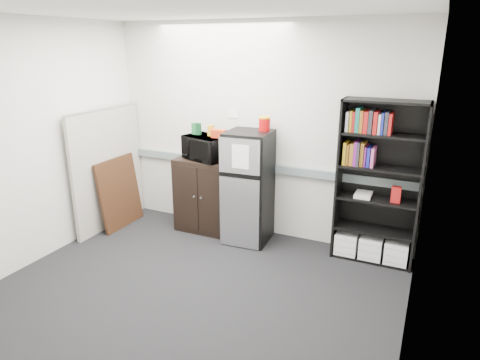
{
  "coord_description": "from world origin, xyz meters",
  "views": [
    {
      "loc": [
        2.03,
        -3.18,
        2.41
      ],
      "look_at": [
        0.14,
        0.9,
        0.97
      ],
      "focal_mm": 32.0,
      "sensor_mm": 36.0,
      "label": 1
    }
  ],
  "objects": [
    {
      "name": "snack_box_c",
      "position": [
        -0.56,
        1.52,
        1.36
      ],
      "size": [
        0.08,
        0.06,
        0.14
      ],
      "primitive_type": "cube",
      "rotation": [
        0.0,
        0.0,
        0.14
      ],
      "color": "orange",
      "rests_on": "microwave"
    },
    {
      "name": "cabinet",
      "position": [
        -0.62,
        1.5,
        0.49
      ],
      "size": [
        0.79,
        0.52,
        0.98
      ],
      "color": "black",
      "rests_on": "floor"
    },
    {
      "name": "framed_poster",
      "position": [
        -1.77,
        1.11,
        0.48
      ],
      "size": [
        0.17,
        0.74,
        0.95
      ],
      "rotation": [
        0.0,
        -0.13,
        0.0
      ],
      "color": "black",
      "rests_on": "floor"
    },
    {
      "name": "snack_box_a",
      "position": [
        -0.79,
        1.52,
        1.36
      ],
      "size": [
        0.07,
        0.05,
        0.15
      ],
      "primitive_type": "cube",
      "rotation": [
        0.0,
        0.0,
        -0.07
      ],
      "color": "#1B602C",
      "rests_on": "microwave"
    },
    {
      "name": "wall_left",
      "position": [
        -2.0,
        0.0,
        1.35
      ],
      "size": [
        0.02,
        3.5,
        2.7
      ],
      "primitive_type": "cube",
      "color": "silver",
      "rests_on": "floor"
    },
    {
      "name": "snack_box_b",
      "position": [
        -0.74,
        1.52,
        1.36
      ],
      "size": [
        0.07,
        0.05,
        0.15
      ],
      "primitive_type": "cube",
      "rotation": [
        0.0,
        0.0,
        0.05
      ],
      "color": "#0C3419",
      "rests_on": "microwave"
    },
    {
      "name": "floor",
      "position": [
        0.0,
        0.0,
        0.0
      ],
      "size": [
        4.0,
        4.0,
        0.0
      ],
      "primitive_type": "plane",
      "color": "black",
      "rests_on": "ground"
    },
    {
      "name": "ceiling",
      "position": [
        0.0,
        0.0,
        2.7
      ],
      "size": [
        4.0,
        3.5,
        0.02
      ],
      "primitive_type": "cube",
      "color": "white",
      "rests_on": "wall_back"
    },
    {
      "name": "snack_bag",
      "position": [
        -0.42,
        1.47,
        1.34
      ],
      "size": [
        0.19,
        0.11,
        0.1
      ],
      "primitive_type": "cube",
      "rotation": [
        0.0,
        0.0,
        0.08
      ],
      "color": "#B92E12",
      "rests_on": "microwave"
    },
    {
      "name": "cubicle_partition",
      "position": [
        -1.9,
        1.08,
        0.81
      ],
      "size": [
        0.06,
        1.3,
        1.62
      ],
      "color": "gray",
      "rests_on": "floor"
    },
    {
      "name": "microwave",
      "position": [
        -0.62,
        1.48,
        1.14
      ],
      "size": [
        0.63,
        0.51,
        0.31
      ],
      "primitive_type": "imported",
      "rotation": [
        0.0,
        0.0,
        -0.27
      ],
      "color": "black",
      "rests_on": "cabinet"
    },
    {
      "name": "coffee_can",
      "position": [
        0.16,
        1.55,
        1.51
      ],
      "size": [
        0.14,
        0.14,
        0.19
      ],
      "color": "#B10809",
      "rests_on": "refrigerator"
    },
    {
      "name": "bookshelf",
      "position": [
        1.53,
        1.57,
        0.91
      ],
      "size": [
        0.9,
        0.34,
        1.85
      ],
      "color": "black",
      "rests_on": "floor"
    },
    {
      "name": "electrical_raceway",
      "position": [
        0.0,
        1.72,
        0.9
      ],
      "size": [
        3.92,
        0.05,
        0.1
      ],
      "primitive_type": "cube",
      "color": "slate",
      "rests_on": "wall_back"
    },
    {
      "name": "wall_back",
      "position": [
        0.0,
        1.75,
        1.35
      ],
      "size": [
        4.0,
        0.02,
        2.7
      ],
      "primitive_type": "cube",
      "color": "silver",
      "rests_on": "floor"
    },
    {
      "name": "wall_note",
      "position": [
        -0.35,
        1.74,
        1.55
      ],
      "size": [
        0.14,
        0.0,
        0.1
      ],
      "primitive_type": "cube",
      "color": "white",
      "rests_on": "wall_back"
    },
    {
      "name": "refrigerator",
      "position": [
        0.01,
        1.42,
        0.7
      ],
      "size": [
        0.56,
        0.59,
        1.41
      ],
      "rotation": [
        0.0,
        0.0,
        0.06
      ],
      "color": "black",
      "rests_on": "floor"
    },
    {
      "name": "wall_right",
      "position": [
        2.0,
        0.0,
        1.35
      ],
      "size": [
        0.02,
        3.5,
        2.7
      ],
      "primitive_type": "cube",
      "color": "silver",
      "rests_on": "floor"
    }
  ]
}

